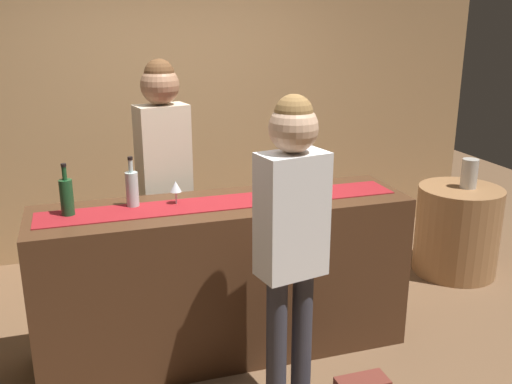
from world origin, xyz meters
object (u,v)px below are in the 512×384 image
Objects in this scene: bartender at (164,161)px; wine_glass_near_customer at (176,187)px; wine_bottle_clear at (132,188)px; wine_glass_mid_counter at (270,183)px; customer_sipping at (292,225)px; vase_on_side_table at (469,174)px; wine_bottle_green at (67,196)px; round_side_table at (457,230)px.

wine_glass_near_customer is at bearing 77.42° from bartender.
wine_bottle_clear is 0.82m from wine_glass_mid_counter.
wine_bottle_clear is at bearing 121.49° from customer_sipping.
bartender is 2.47m from vase_on_side_table.
round_side_table is at bearing 9.62° from wine_bottle_green.
bartender is (0.26, 0.49, 0.03)m from wine_bottle_clear.
vase_on_side_table reaches higher than round_side_table.
wine_bottle_green is 1.18m from wine_glass_mid_counter.
wine_bottle_green is at bearing 176.44° from wine_glass_mid_counter.
wine_glass_mid_counter is at bearing -163.22° from vase_on_side_table.
wine_glass_near_customer is (0.25, -0.03, -0.01)m from wine_bottle_clear.
wine_bottle_green is 1.00× the size of wine_bottle_clear.
wine_bottle_clear is at bearing -170.55° from vase_on_side_table.
vase_on_side_table is at bearing 19.75° from customer_sipping.
customer_sipping is (0.71, -0.76, -0.04)m from wine_bottle_clear.
customer_sipping is at bearing -57.94° from wine_glass_near_customer.
wine_glass_near_customer is at bearing -7.62° from wine_bottle_clear.
customer_sipping is at bearing -33.58° from wine_bottle_green.
wine_bottle_green is at bearing -170.75° from vase_on_side_table.
wine_bottle_green is 0.41× the size of round_side_table.
wine_glass_mid_counter is at bearing -8.62° from wine_bottle_clear.
wine_bottle_clear is 2.81m from round_side_table.
bartender reaches higher than vase_on_side_table.
wine_glass_mid_counter is (0.81, -0.12, -0.01)m from wine_bottle_clear.
wine_glass_near_customer is 2.58m from round_side_table.
wine_bottle_clear is 2.10× the size of wine_glass_mid_counter.
vase_on_side_table is at bearing -14.31° from round_side_table.
vase_on_side_table is at bearing 9.25° from wine_bottle_green.
wine_bottle_clear is at bearing 50.27° from bartender.
wine_glass_near_customer is 0.08× the size of bartender.
wine_bottle_clear is 0.17× the size of bartender.
wine_bottle_clear reaches higher than vase_on_side_table.
wine_bottle_green reaches higher than wine_glass_near_customer.
bartender is at bearing 98.29° from customer_sipping.
wine_glass_mid_counter is 2.08m from round_side_table.
wine_glass_near_customer is at bearing 170.93° from wine_glass_mid_counter.
bartender is 1.05× the size of customer_sipping.
customer_sipping reaches higher than wine_glass_mid_counter.
customer_sipping is at bearing -148.00° from round_side_table.
wine_glass_near_customer reaches higher than round_side_table.
wine_bottle_clear is at bearing 172.38° from wine_glass_near_customer.
customer_sipping reaches higher than wine_bottle_green.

